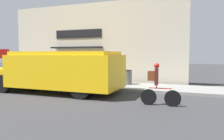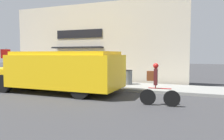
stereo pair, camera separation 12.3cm
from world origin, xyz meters
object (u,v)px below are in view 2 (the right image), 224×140
(stop_sign_post, at_px, (6,59))
(school_bus, at_px, (58,71))
(cyclist, at_px, (156,85))
(trash_bin, at_px, (128,77))

(stop_sign_post, bearing_deg, school_bus, -19.47)
(cyclist, bearing_deg, stop_sign_post, 160.80)
(trash_bin, bearing_deg, cyclist, -59.68)
(cyclist, height_order, trash_bin, cyclist)
(school_bus, xyz_separation_m, trash_bin, (2.66, 3.00, -0.52))
(cyclist, relative_size, trash_bin, 1.89)
(stop_sign_post, height_order, trash_bin, stop_sign_post)
(stop_sign_post, distance_m, trash_bin, 8.32)
(school_bus, relative_size, trash_bin, 8.36)
(trash_bin, bearing_deg, school_bus, -131.60)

